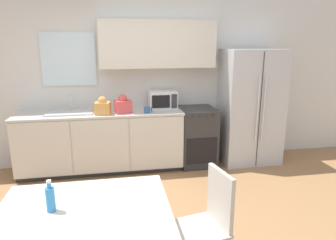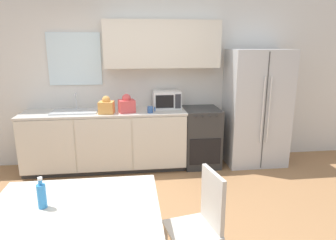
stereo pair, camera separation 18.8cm
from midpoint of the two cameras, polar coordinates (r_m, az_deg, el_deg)
name	(u,v)px [view 1 (the left image)]	position (r m, az deg, el deg)	size (l,w,h in m)	color
ground_plane	(143,224)	(3.52, -6.39, -19.06)	(12.00, 12.00, 0.00)	#9E7047
wall_back	(134,75)	(4.88, -7.67, 8.51)	(12.00, 0.38, 2.70)	silver
kitchen_counter	(102,141)	(4.77, -13.59, -3.96)	(2.47, 0.67, 0.94)	#333333
oven_range	(197,136)	(4.91, 4.37, -3.12)	(0.56, 0.66, 0.94)	#2D2D2D
refrigerator	(250,107)	(5.08, 14.40, 2.42)	(0.94, 0.71, 1.85)	silver
kitchen_sink	(70,112)	(4.70, -19.26, 1.44)	(0.68, 0.40, 0.26)	#B7BABC
microwave	(163,100)	(4.77, -2.18, 3.91)	(0.43, 0.35, 0.27)	silver
coffee_mug	(147,110)	(4.46, -5.15, 1.95)	(0.12, 0.09, 0.10)	#335999
grocery_bag_0	(103,107)	(4.47, -13.53, 2.46)	(0.24, 0.21, 0.26)	#DB994C
grocery_bag_1	(123,105)	(4.50, -9.75, 2.82)	(0.27, 0.24, 0.28)	#D14C4C
dining_table	(84,221)	(2.41, -17.96, -17.90)	(1.26, 1.00, 0.76)	beige
dining_chair_side	(211,216)	(2.63, 6.00, -17.79)	(0.47, 0.47, 0.93)	beige
drink_bottle	(50,198)	(2.39, -23.66, -13.56)	(0.07, 0.07, 0.24)	#338CD8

